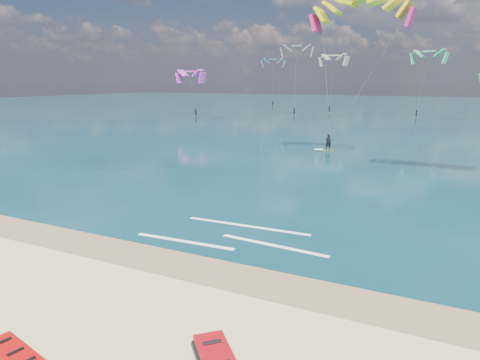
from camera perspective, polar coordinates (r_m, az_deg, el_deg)
ground at (r=51.52m, az=14.53°, el=4.85°), size 320.00×320.00×0.00m
wet_sand_strip at (r=17.92m, az=-10.97°, el=-10.24°), size 320.00×2.40×0.01m
sea at (r=114.69m, az=21.19°, el=8.74°), size 320.00×200.00×0.04m
kitesurfer_main at (r=40.70m, az=13.72°, el=13.53°), size 10.81×7.80×14.91m
shoreline_foam at (r=19.87m, az=-0.44°, el=-7.48°), size 8.71×3.59×0.01m
distant_kites at (r=92.06m, az=15.79°, el=11.83°), size 76.53×42.38×13.58m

